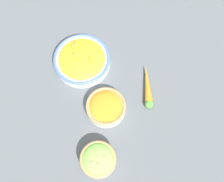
{
  "coord_description": "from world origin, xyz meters",
  "views": [
    {
      "loc": [
        -0.31,
        0.12,
        0.89
      ],
      "look_at": [
        0.0,
        0.0,
        0.03
      ],
      "focal_mm": 40.0,
      "sensor_mm": 36.0,
      "label": 1
    }
  ],
  "objects_px": {
    "bowl_lettuce": "(98,159)",
    "loose_carrot": "(148,87)",
    "bowl_carrots": "(106,107)",
    "bowl_squash": "(82,60)"
  },
  "relations": [
    {
      "from": "bowl_lettuce",
      "to": "loose_carrot",
      "type": "xyz_separation_m",
      "value": [
        0.18,
        -0.26,
        -0.02
      ]
    },
    {
      "from": "bowl_carrots",
      "to": "bowl_lettuce",
      "type": "bearing_deg",
      "value": 151.66
    },
    {
      "from": "bowl_squash",
      "to": "bowl_lettuce",
      "type": "height_order",
      "value": "bowl_lettuce"
    },
    {
      "from": "loose_carrot",
      "to": "bowl_carrots",
      "type": "bearing_deg",
      "value": 115.48
    },
    {
      "from": "bowl_carrots",
      "to": "bowl_lettuce",
      "type": "distance_m",
      "value": 0.19
    },
    {
      "from": "bowl_carrots",
      "to": "bowl_lettuce",
      "type": "xyz_separation_m",
      "value": [
        -0.16,
        0.09,
        0.01
      ]
    },
    {
      "from": "bowl_carrots",
      "to": "bowl_squash",
      "type": "relative_size",
      "value": 0.66
    },
    {
      "from": "bowl_lettuce",
      "to": "loose_carrot",
      "type": "bearing_deg",
      "value": -55.02
    },
    {
      "from": "bowl_lettuce",
      "to": "bowl_squash",
      "type": "bearing_deg",
      "value": -10.24
    },
    {
      "from": "loose_carrot",
      "to": "bowl_lettuce",
      "type": "bearing_deg",
      "value": 143.89
    }
  ]
}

